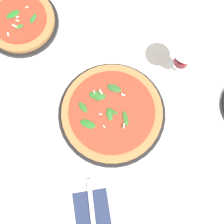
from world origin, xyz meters
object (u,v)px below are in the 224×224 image
object	(u,v)px
pizza_arugula_main	(112,113)
fork	(93,222)
pizza_personal_side	(21,21)
wine_glass	(183,58)

from	to	relation	value
pizza_arugula_main	fork	size ratio (longest dim) A/B	1.37
pizza_arugula_main	fork	bearing A→B (deg)	-25.48
pizza_arugula_main	pizza_personal_side	size ratio (longest dim) A/B	1.33
wine_glass	fork	size ratio (longest dim) A/B	0.65
wine_glass	fork	xyz separation A→B (m)	(0.34, -0.34, -0.09)
fork	wine_glass	bearing A→B (deg)	143.13
pizza_personal_side	wine_glass	bearing A→B (deg)	55.85
wine_glass	fork	world-z (taller)	wine_glass
wine_glass	fork	distance (m)	0.49
pizza_arugula_main	pizza_personal_side	bearing A→B (deg)	-151.90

